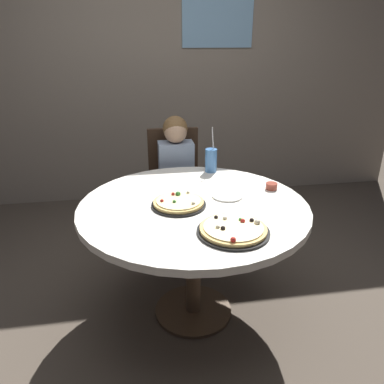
% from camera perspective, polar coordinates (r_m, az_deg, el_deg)
% --- Properties ---
extents(ground_plane, '(8.00, 8.00, 0.00)m').
position_cam_1_polar(ground_plane, '(2.46, 0.20, -17.90)').
color(ground_plane, '#4C4238').
extents(wall_with_window, '(5.20, 0.13, 2.90)m').
position_cam_1_polar(wall_with_window, '(3.85, -4.93, 20.36)').
color(wall_with_window, gray).
rests_on(wall_with_window, ground_plane).
extents(dining_table, '(1.28, 1.28, 0.75)m').
position_cam_1_polar(dining_table, '(2.10, 0.22, -4.08)').
color(dining_table, silver).
rests_on(dining_table, ground_plane).
extents(chair_wooden, '(0.40, 0.40, 0.95)m').
position_cam_1_polar(chair_wooden, '(2.97, -2.66, 1.49)').
color(chair_wooden, '#382619').
rests_on(chair_wooden, ground_plane).
extents(diner_child, '(0.26, 0.41, 1.08)m').
position_cam_1_polar(diner_child, '(2.82, -2.23, -0.70)').
color(diner_child, '#3F4766').
rests_on(diner_child, ground_plane).
extents(pizza_veggie, '(0.30, 0.30, 0.05)m').
position_cam_1_polar(pizza_veggie, '(2.03, -2.08, -1.70)').
color(pizza_veggie, black).
rests_on(pizza_veggie, dining_table).
extents(pizza_cheese, '(0.35, 0.35, 0.05)m').
position_cam_1_polar(pizza_cheese, '(1.76, 6.40, -5.80)').
color(pizza_cheese, black).
rests_on(pizza_cheese, dining_table).
extents(soda_cup, '(0.08, 0.08, 0.31)m').
position_cam_1_polar(soda_cup, '(2.53, 2.95, 4.92)').
color(soda_cup, '#3F72B2').
rests_on(soda_cup, dining_table).
extents(sauce_bowl, '(0.07, 0.07, 0.04)m').
position_cam_1_polar(sauce_bowl, '(2.30, 12.18, 0.88)').
color(sauce_bowl, brown).
rests_on(sauce_bowl, dining_table).
extents(plate_small, '(0.18, 0.18, 0.01)m').
position_cam_1_polar(plate_small, '(2.16, 5.48, -0.58)').
color(plate_small, white).
rests_on(plate_small, dining_table).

